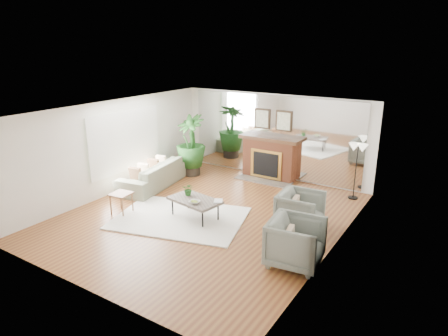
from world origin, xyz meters
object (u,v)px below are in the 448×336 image
Objects in this scene: sofa at (153,174)px; potted_ficus at (191,143)px; armchair_back at (300,211)px; side_table at (121,196)px; fireplace at (269,157)px; coffee_table at (195,201)px; floor_lamp at (358,152)px; armchair_front at (296,242)px.

sofa is 1.59m from potted_ficus.
armchair_back is 1.80× the size of side_table.
fireplace reaches higher than coffee_table.
floor_lamp is at bearing 103.13° from sofa.
armchair_front is at bearing -33.58° from potted_ficus.
armchair_back reaches higher than side_table.
side_table is at bearing -83.65° from potted_ficus.
floor_lamp is at bearing -7.35° from armchair_front.
armchair_front is (2.60, -4.14, -0.22)m from fireplace.
sofa reaches higher than coffee_table.
potted_ficus reaches higher than coffee_table.
side_table is (0.65, -1.82, 0.08)m from sofa.
side_table is (-1.65, -0.70, -0.01)m from coffee_table.
potted_ficus is (-2.01, 2.54, 0.56)m from coffee_table.
floor_lamp reaches higher than side_table.
coffee_table is 2.39m from armchair_back.
fireplace is 3.53m from coffee_table.
floor_lamp reaches higher than armchair_back.
fireplace is 2.23× the size of armchair_back.
fireplace is at bearing 24.45° from potted_ficus.
armchair_back is 4.19m from side_table.
armchair_back is 0.49× the size of potted_ficus.
coffee_table is 4.33m from floor_lamp.
potted_ficus reaches higher than floor_lamp.
floor_lamp reaches higher than sofa.
side_table is at bearing 83.93° from armchair_front.
fireplace is 4.02× the size of side_table.
fireplace is 3.44m from sofa.
armchair_front is at bearing 1.04° from side_table.
potted_ficus reaches higher than armchair_front.
armchair_back reaches higher than sofa.
potted_ficus is at bearing 128.43° from coffee_table.
armchair_back is 4.63m from potted_ficus.
coffee_table is 2.55× the size of side_table.
floor_lamp is (2.62, -0.29, 0.60)m from fireplace.
side_table reaches higher than coffee_table.
armchair_front is at bearing -57.88° from fireplace.
potted_ficus is (0.29, 1.42, 0.65)m from sofa.
armchair_back is at bearing 11.97° from armchair_front.
potted_ficus is (-0.36, 3.24, 0.57)m from side_table.
sofa is at bearing 109.64° from side_table.
fireplace reaches higher than sofa.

